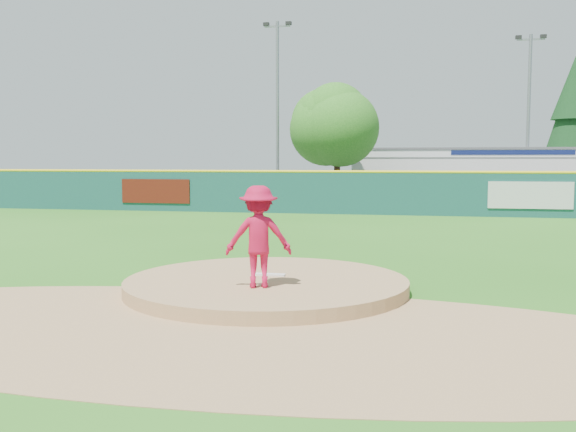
% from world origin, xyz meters
% --- Properties ---
extents(ground, '(120.00, 120.00, 0.00)m').
position_xyz_m(ground, '(0.00, 0.00, 0.00)').
color(ground, '#286B19').
rests_on(ground, ground).
extents(pitchers_mound, '(5.50, 5.50, 0.50)m').
position_xyz_m(pitchers_mound, '(0.00, 0.00, 0.00)').
color(pitchers_mound, '#9E774C').
rests_on(pitchers_mound, ground).
extents(pitching_rubber, '(0.60, 0.15, 0.04)m').
position_xyz_m(pitching_rubber, '(0.00, 0.30, 0.27)').
color(pitching_rubber, white).
rests_on(pitching_rubber, pitchers_mound).
extents(infield_dirt_arc, '(15.40, 15.40, 0.01)m').
position_xyz_m(infield_dirt_arc, '(0.00, -3.00, 0.01)').
color(infield_dirt_arc, '#9E774C').
rests_on(infield_dirt_arc, ground).
extents(parking_lot, '(44.00, 16.00, 0.02)m').
position_xyz_m(parking_lot, '(0.00, 27.00, 0.01)').
color(parking_lot, '#38383A').
rests_on(parking_lot, ground).
extents(pitcher, '(1.33, 0.98, 1.84)m').
position_xyz_m(pitcher, '(0.07, -0.86, 1.17)').
color(pitcher, '#B60F37').
rests_on(pitcher, pitchers_mound).
extents(van, '(5.66, 3.46, 1.47)m').
position_xyz_m(van, '(-1.23, 24.61, 0.75)').
color(van, white).
rests_on(van, parking_lot).
extents(pool_building_grp, '(15.20, 8.20, 3.31)m').
position_xyz_m(pool_building_grp, '(6.00, 31.99, 1.66)').
color(pool_building_grp, silver).
rests_on(pool_building_grp, ground).
extents(fence_banners, '(21.34, 0.04, 1.20)m').
position_xyz_m(fence_banners, '(-1.31, 17.92, 1.00)').
color(fence_banners, '#54160C').
rests_on(fence_banners, ground).
extents(playground_slide, '(0.85, 2.40, 1.32)m').
position_xyz_m(playground_slide, '(-16.73, 23.22, 0.67)').
color(playground_slide, blue).
rests_on(playground_slide, ground).
extents(outfield_fence, '(40.00, 0.14, 2.07)m').
position_xyz_m(outfield_fence, '(0.00, 18.00, 1.09)').
color(outfield_fence, '#154744').
rests_on(outfield_fence, ground).
extents(deciduous_tree, '(5.60, 5.60, 7.36)m').
position_xyz_m(deciduous_tree, '(-2.00, 25.00, 4.55)').
color(deciduous_tree, '#382314').
rests_on(deciduous_tree, ground).
extents(conifer_tree, '(4.40, 4.40, 9.50)m').
position_xyz_m(conifer_tree, '(13.00, 36.00, 5.54)').
color(conifer_tree, '#382314').
rests_on(conifer_tree, ground).
extents(light_pole_left, '(1.75, 0.25, 11.00)m').
position_xyz_m(light_pole_left, '(-6.00, 27.00, 6.05)').
color(light_pole_left, gray).
rests_on(light_pole_left, ground).
extents(light_pole_right, '(1.75, 0.25, 10.00)m').
position_xyz_m(light_pole_right, '(9.00, 29.00, 5.54)').
color(light_pole_right, gray).
rests_on(light_pole_right, ground).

